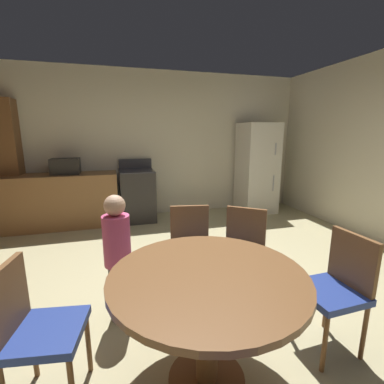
{
  "coord_description": "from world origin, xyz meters",
  "views": [
    {
      "loc": [
        -0.78,
        -2.21,
        1.56
      ],
      "look_at": [
        0.11,
        0.92,
        0.85
      ],
      "focal_mm": 25.23,
      "sensor_mm": 36.0,
      "label": 1
    }
  ],
  "objects_px": {
    "oven_range": "(138,195)",
    "person_child": "(118,255)",
    "dining_table": "(208,297)",
    "chair_north": "(191,245)",
    "chair_northeast": "(243,249)",
    "chair_east": "(337,284)",
    "chair_west": "(33,326)",
    "microwave": "(66,166)",
    "refrigerator": "(257,168)"
  },
  "relations": [
    {
      "from": "oven_range",
      "to": "person_child",
      "type": "relative_size",
      "value": 1.01
    },
    {
      "from": "dining_table",
      "to": "chair_north",
      "type": "bearing_deg",
      "value": 80.25
    },
    {
      "from": "chair_north",
      "to": "person_child",
      "type": "distance_m",
      "value": 0.71
    },
    {
      "from": "chair_northeast",
      "to": "oven_range",
      "type": "bearing_deg",
      "value": -126.06
    },
    {
      "from": "oven_range",
      "to": "chair_northeast",
      "type": "xyz_separation_m",
      "value": [
        0.75,
        -2.71,
        0.03
      ]
    },
    {
      "from": "chair_east",
      "to": "chair_west",
      "type": "relative_size",
      "value": 1.0
    },
    {
      "from": "microwave",
      "to": "chair_northeast",
      "type": "xyz_separation_m",
      "value": [
        1.91,
        -2.71,
        -0.53
      ]
    },
    {
      "from": "microwave",
      "to": "dining_table",
      "type": "height_order",
      "value": "microwave"
    },
    {
      "from": "dining_table",
      "to": "chair_northeast",
      "type": "distance_m",
      "value": 1.0
    },
    {
      "from": "chair_east",
      "to": "chair_northeast",
      "type": "height_order",
      "value": "same"
    },
    {
      "from": "chair_north",
      "to": "person_child",
      "type": "bearing_deg",
      "value": -63.76
    },
    {
      "from": "oven_range",
      "to": "person_child",
      "type": "height_order",
      "value": "oven_range"
    },
    {
      "from": "oven_range",
      "to": "dining_table",
      "type": "relative_size",
      "value": 0.94
    },
    {
      "from": "oven_range",
      "to": "person_child",
      "type": "xyz_separation_m",
      "value": [
        -0.38,
        -2.71,
        0.11
      ]
    },
    {
      "from": "oven_range",
      "to": "person_child",
      "type": "distance_m",
      "value": 2.74
    },
    {
      "from": "chair_northeast",
      "to": "person_child",
      "type": "height_order",
      "value": "person_child"
    },
    {
      "from": "refrigerator",
      "to": "chair_northeast",
      "type": "bearing_deg",
      "value": -121.19
    },
    {
      "from": "microwave",
      "to": "chair_west",
      "type": "height_order",
      "value": "microwave"
    },
    {
      "from": "chair_northeast",
      "to": "chair_north",
      "type": "bearing_deg",
      "value": -75.65
    },
    {
      "from": "microwave",
      "to": "chair_west",
      "type": "bearing_deg",
      "value": -84.9
    },
    {
      "from": "oven_range",
      "to": "chair_west",
      "type": "relative_size",
      "value": 1.26
    },
    {
      "from": "chair_northeast",
      "to": "person_child",
      "type": "distance_m",
      "value": 1.14
    },
    {
      "from": "refrigerator",
      "to": "oven_range",
      "type": "bearing_deg",
      "value": 178.7
    },
    {
      "from": "microwave",
      "to": "chair_east",
      "type": "distance_m",
      "value": 4.18
    },
    {
      "from": "chair_east",
      "to": "chair_west",
      "type": "bearing_deg",
      "value": -5.41
    },
    {
      "from": "chair_east",
      "to": "person_child",
      "type": "bearing_deg",
      "value": -28.31
    },
    {
      "from": "oven_range",
      "to": "chair_east",
      "type": "height_order",
      "value": "oven_range"
    },
    {
      "from": "chair_east",
      "to": "refrigerator",
      "type": "bearing_deg",
      "value": -111.79
    },
    {
      "from": "refrigerator",
      "to": "dining_table",
      "type": "bearing_deg",
      "value": -122.95
    },
    {
      "from": "oven_range",
      "to": "microwave",
      "type": "xyz_separation_m",
      "value": [
        -1.15,
        -0.0,
        0.56
      ]
    },
    {
      "from": "chair_east",
      "to": "person_child",
      "type": "xyz_separation_m",
      "value": [
        -1.51,
        0.75,
        0.08
      ]
    },
    {
      "from": "refrigerator",
      "to": "dining_table",
      "type": "height_order",
      "value": "refrigerator"
    },
    {
      "from": "microwave",
      "to": "dining_table",
      "type": "xyz_separation_m",
      "value": [
        1.28,
        -3.49,
        -0.43
      ]
    },
    {
      "from": "dining_table",
      "to": "chair_northeast",
      "type": "relative_size",
      "value": 1.35
    },
    {
      "from": "person_child",
      "to": "chair_east",
      "type": "bearing_deg",
      "value": 30.42
    },
    {
      "from": "chair_west",
      "to": "chair_east",
      "type": "bearing_deg",
      "value": 5.41
    },
    {
      "from": "refrigerator",
      "to": "chair_north",
      "type": "bearing_deg",
      "value": -130.0
    },
    {
      "from": "refrigerator",
      "to": "dining_table",
      "type": "distance_m",
      "value": 4.11
    },
    {
      "from": "microwave",
      "to": "person_child",
      "type": "xyz_separation_m",
      "value": [
        0.77,
        -2.71,
        -0.45
      ]
    },
    {
      "from": "chair_east",
      "to": "chair_northeast",
      "type": "bearing_deg",
      "value": -65.18
    },
    {
      "from": "refrigerator",
      "to": "microwave",
      "type": "bearing_deg",
      "value": 179.18
    },
    {
      "from": "refrigerator",
      "to": "chair_northeast",
      "type": "distance_m",
      "value": 3.13
    },
    {
      "from": "oven_range",
      "to": "refrigerator",
      "type": "distance_m",
      "value": 2.4
    },
    {
      "from": "oven_range",
      "to": "chair_west",
      "type": "distance_m",
      "value": 3.45
    },
    {
      "from": "chair_northeast",
      "to": "chair_east",
      "type": "bearing_deg",
      "value": 65.18
    },
    {
      "from": "chair_west",
      "to": "chair_north",
      "type": "bearing_deg",
      "value": 44.58
    },
    {
      "from": "microwave",
      "to": "chair_west",
      "type": "xyz_separation_m",
      "value": [
        0.3,
        -3.34,
        -0.53
      ]
    },
    {
      "from": "dining_table",
      "to": "oven_range",
      "type": "bearing_deg",
      "value": 92.13
    },
    {
      "from": "dining_table",
      "to": "chair_west",
      "type": "height_order",
      "value": "chair_west"
    },
    {
      "from": "chair_north",
      "to": "chair_east",
      "type": "distance_m",
      "value": 1.26
    }
  ]
}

